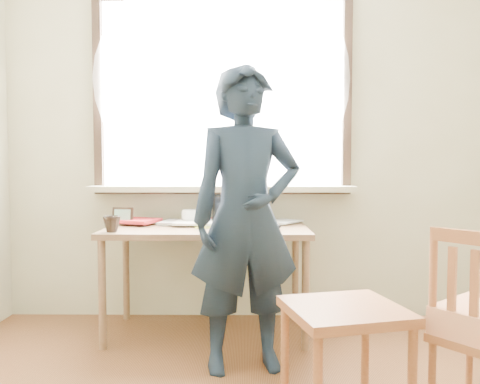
{
  "coord_description": "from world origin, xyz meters",
  "views": [
    {
      "loc": [
        -0.04,
        -1.37,
        1.08
      ],
      "look_at": [
        -0.06,
        0.95,
        0.96
      ],
      "focal_mm": 35.0,
      "sensor_mm": 36.0,
      "label": 1
    }
  ],
  "objects_px": {
    "work_chair": "(345,323)",
    "person": "(246,218)",
    "mug_dark": "(112,224)",
    "mug_white": "(191,217)",
    "laptop": "(236,220)",
    "desk": "(207,238)"
  },
  "relations": [
    {
      "from": "work_chair",
      "to": "person",
      "type": "height_order",
      "value": "person"
    },
    {
      "from": "mug_dark",
      "to": "mug_white",
      "type": "bearing_deg",
      "value": 41.9
    },
    {
      "from": "laptop",
      "to": "person",
      "type": "distance_m",
      "value": 0.5
    },
    {
      "from": "desk",
      "to": "mug_dark",
      "type": "xyz_separation_m",
      "value": [
        -0.56,
        -0.22,
        0.12
      ]
    },
    {
      "from": "laptop",
      "to": "mug_dark",
      "type": "xyz_separation_m",
      "value": [
        -0.74,
        -0.19,
        -0.0
      ]
    },
    {
      "from": "desk",
      "to": "laptop",
      "type": "distance_m",
      "value": 0.22
    },
    {
      "from": "mug_white",
      "to": "mug_dark",
      "type": "distance_m",
      "value": 0.58
    },
    {
      "from": "laptop",
      "to": "mug_white",
      "type": "relative_size",
      "value": 2.5
    },
    {
      "from": "laptop",
      "to": "mug_white",
      "type": "height_order",
      "value": "laptop"
    },
    {
      "from": "desk",
      "to": "laptop",
      "type": "bearing_deg",
      "value": -10.65
    },
    {
      "from": "mug_dark",
      "to": "person",
      "type": "distance_m",
      "value": 0.86
    },
    {
      "from": "mug_white",
      "to": "person",
      "type": "height_order",
      "value": "person"
    },
    {
      "from": "mug_dark",
      "to": "laptop",
      "type": "bearing_deg",
      "value": 14.05
    },
    {
      "from": "desk",
      "to": "laptop",
      "type": "height_order",
      "value": "laptop"
    },
    {
      "from": "desk",
      "to": "person",
      "type": "xyz_separation_m",
      "value": [
        0.25,
        -0.52,
        0.19
      ]
    },
    {
      "from": "desk",
      "to": "mug_dark",
      "type": "distance_m",
      "value": 0.61
    },
    {
      "from": "desk",
      "to": "mug_white",
      "type": "height_order",
      "value": "mug_white"
    },
    {
      "from": "laptop",
      "to": "work_chair",
      "type": "height_order",
      "value": "laptop"
    },
    {
      "from": "laptop",
      "to": "mug_white",
      "type": "xyz_separation_m",
      "value": [
        -0.31,
        0.2,
        -0.0
      ]
    },
    {
      "from": "desk",
      "to": "person",
      "type": "bearing_deg",
      "value": -64.48
    },
    {
      "from": "desk",
      "to": "work_chair",
      "type": "distance_m",
      "value": 1.23
    },
    {
      "from": "mug_dark",
      "to": "work_chair",
      "type": "distance_m",
      "value": 1.5
    }
  ]
}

